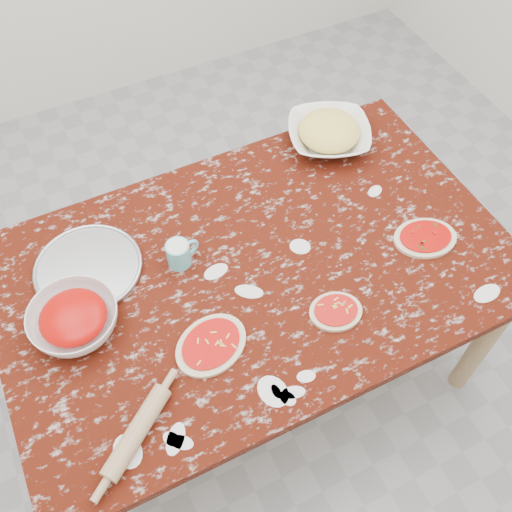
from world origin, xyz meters
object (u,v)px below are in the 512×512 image
object	(u,v)px
sauce_bowl	(74,320)
cheese_bowl	(329,135)
pizza_tray	(88,268)
worktable	(256,280)
rolling_pin	(137,432)
flour_mug	(179,253)

from	to	relation	value
sauce_bowl	cheese_bowl	size ratio (longest dim) A/B	0.87
pizza_tray	cheese_bowl	size ratio (longest dim) A/B	1.11
worktable	pizza_tray	xyz separation A→B (m)	(-0.48, 0.22, 0.09)
sauce_bowl	cheese_bowl	xyz separation A→B (m)	(1.04, 0.35, -0.00)
cheese_bowl	rolling_pin	xyz separation A→B (m)	(-0.99, -0.73, -0.01)
sauce_bowl	pizza_tray	bearing A→B (deg)	64.51
cheese_bowl	rolling_pin	distance (m)	1.23
worktable	flour_mug	distance (m)	0.27
sauce_bowl	flour_mug	world-z (taller)	flour_mug
sauce_bowl	rolling_pin	xyz separation A→B (m)	(0.05, -0.38, -0.01)
flour_mug	rolling_pin	size ratio (longest dim) A/B	0.43
flour_mug	worktable	bearing A→B (deg)	-29.54
pizza_tray	cheese_bowl	xyz separation A→B (m)	(0.96, 0.16, 0.03)
worktable	pizza_tray	size ratio (longest dim) A/B	4.88
worktable	flour_mug	xyz separation A→B (m)	(-0.21, 0.12, 0.13)
flour_mug	cheese_bowl	bearing A→B (deg)	20.84
flour_mug	pizza_tray	bearing A→B (deg)	159.96
sauce_bowl	rolling_pin	distance (m)	0.38
sauce_bowl	rolling_pin	world-z (taller)	sauce_bowl
worktable	cheese_bowl	xyz separation A→B (m)	(0.48, 0.38, 0.12)
cheese_bowl	rolling_pin	world-z (taller)	cheese_bowl
cheese_bowl	flour_mug	size ratio (longest dim) A/B	2.68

